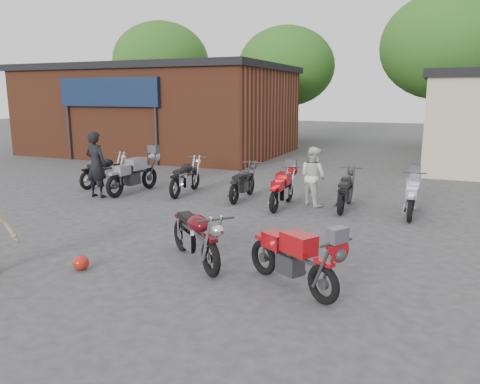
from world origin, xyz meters
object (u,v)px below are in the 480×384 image
at_px(row_bike_4, 282,187).
at_px(row_bike_6, 412,194).
at_px(row_bike_2, 186,175).
at_px(helmet, 81,263).
at_px(row_bike_0, 104,169).
at_px(row_bike_3, 243,181).
at_px(person_dark, 96,164).
at_px(sportbike, 293,255).
at_px(person_light, 313,176).
at_px(row_bike_1, 134,172).
at_px(vintage_motorcycle, 196,232).
at_px(row_bike_5, 346,188).

relative_size(row_bike_4, row_bike_6, 1.01).
bearing_deg(row_bike_2, row_bike_4, -103.76).
distance_m(helmet, row_bike_2, 6.29).
height_order(row_bike_0, row_bike_3, row_bike_0).
relative_size(person_dark, row_bike_4, 1.03).
distance_m(sportbike, row_bike_2, 7.37).
height_order(person_dark, person_light, person_dark).
height_order(row_bike_3, row_bike_4, row_bike_4).
bearing_deg(row_bike_4, helmet, 161.62).
bearing_deg(row_bike_4, row_bike_1, 88.61).
xyz_separation_m(helmet, person_light, (2.40, 6.14, 0.66)).
xyz_separation_m(vintage_motorcycle, row_bike_1, (-4.59, 4.60, 0.05)).
height_order(row_bike_1, row_bike_6, row_bike_1).
xyz_separation_m(helmet, row_bike_1, (-2.95, 5.64, 0.49)).
xyz_separation_m(person_dark, row_bike_3, (3.96, 1.39, -0.42)).
distance_m(person_dark, row_bike_2, 2.56).
xyz_separation_m(person_dark, row_bike_6, (8.45, 1.31, -0.42)).
distance_m(vintage_motorcycle, helmet, 1.99).
height_order(row_bike_3, row_bike_5, row_bike_5).
bearing_deg(sportbike, helmet, -138.24).
relative_size(row_bike_4, row_bike_5, 0.99).
xyz_separation_m(row_bike_3, row_bike_5, (2.88, -0.04, 0.01)).
bearing_deg(vintage_motorcycle, sportbike, 28.99).
bearing_deg(person_light, helmet, 99.98).
distance_m(person_light, row_bike_6, 2.51).
distance_m(person_dark, row_bike_3, 4.21).
height_order(helmet, row_bike_4, row_bike_4).
distance_m(helmet, person_dark, 5.95).
relative_size(person_light, row_bike_5, 0.84).
relative_size(sportbike, row_bike_5, 1.00).
bearing_deg(vintage_motorcycle, row_bike_6, 97.59).
height_order(row_bike_5, row_bike_6, row_bike_5).
bearing_deg(row_bike_0, row_bike_2, -84.76).
relative_size(vintage_motorcycle, row_bike_4, 1.07).
bearing_deg(person_dark, vintage_motorcycle, 147.83).
bearing_deg(row_bike_3, person_light, -91.71).
relative_size(person_light, row_bike_4, 0.85).
bearing_deg(row_bike_0, row_bike_1, -102.73).
bearing_deg(row_bike_5, vintage_motorcycle, 159.97).
relative_size(row_bike_1, row_bike_5, 1.14).
xyz_separation_m(vintage_motorcycle, person_dark, (-5.19, 3.68, 0.38)).
height_order(person_light, row_bike_1, person_light).
bearing_deg(row_bike_6, row_bike_0, 88.60).
height_order(person_light, row_bike_4, person_light).
bearing_deg(row_bike_1, row_bike_5, -81.17).
xyz_separation_m(person_dark, row_bike_5, (6.84, 1.35, -0.41)).
bearing_deg(row_bike_1, row_bike_3, -77.22).
relative_size(helmet, row_bike_2, 0.14).
height_order(person_light, row_bike_6, person_light).
distance_m(person_dark, row_bike_1, 1.15).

